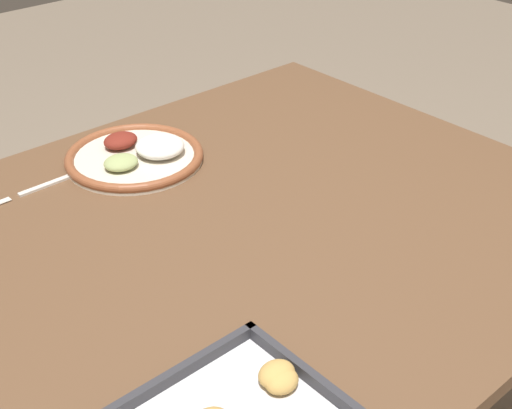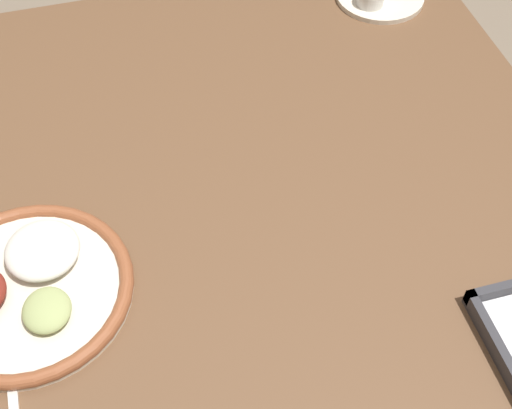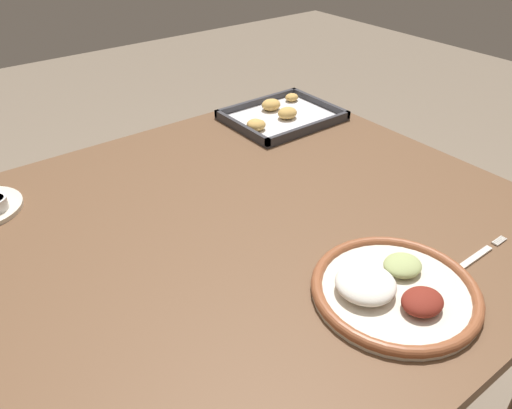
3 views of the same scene
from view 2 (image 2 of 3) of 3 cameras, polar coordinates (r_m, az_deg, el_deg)
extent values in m
cube|color=brown|center=(1.07, -0.28, -0.73)|extent=(1.17, 1.06, 0.03)
cylinder|color=brown|center=(1.82, 9.95, 7.76)|extent=(0.06, 0.06, 0.75)
cylinder|color=beige|center=(1.02, -17.79, -6.67)|extent=(0.28, 0.28, 0.01)
torus|color=brown|center=(1.01, -17.87, -6.49)|extent=(0.29, 0.29, 0.02)
ellipsoid|color=silver|center=(1.02, -16.73, -3.52)|extent=(0.10, 0.10, 0.04)
ellipsoid|color=#9EAD6B|center=(0.97, -16.39, -8.11)|extent=(0.07, 0.06, 0.02)
camera|label=1|loc=(1.01, 78.97, 3.21)|focal=50.00mm
camera|label=3|loc=(1.28, -45.76, 28.47)|focal=35.00mm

